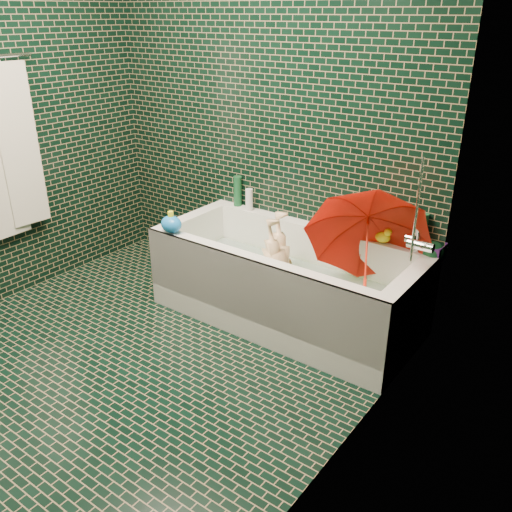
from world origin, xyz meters
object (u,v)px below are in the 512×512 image
Objects in this scene: child at (280,275)px; bathtub at (285,290)px; rubber_duck at (384,236)px; bath_toy at (171,224)px; umbrella at (367,250)px.

bathtub is at bearing 85.95° from child.
bath_toy is (-1.17, -0.65, 0.02)m from rubber_duck.
rubber_duck is (0.54, 0.34, 0.29)m from child.
rubber_duck is (-0.02, 0.29, -0.01)m from umbrella.
rubber_duck is 1.34m from bath_toy.
rubber_duck is at bearing 34.03° from bathtub.
bathtub is 0.71m from rubber_duck.
rubber_duck is at bearing 12.11° from bath_toy.
umbrella is (0.52, 0.04, 0.40)m from bathtub.
bathtub is 2.16× the size of child.
bath_toy is at bearing -72.62° from child.
child is 0.77m from bath_toy.
child is at bearing -126.54° from rubber_duck.
bathtub is 12.89× the size of rubber_duck.
rubber_duck reaches higher than bathtub.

